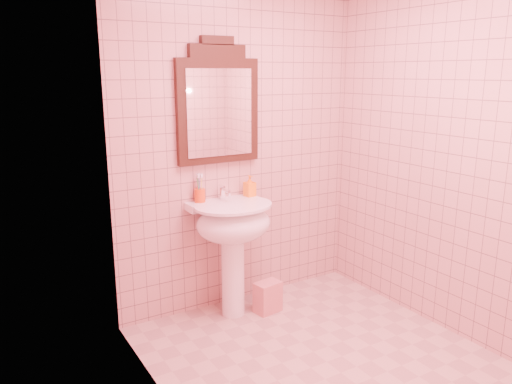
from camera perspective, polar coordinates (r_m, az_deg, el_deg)
floor at (r=3.37m, az=8.08°, el=-18.67°), size 2.20×2.20×0.00m
back_wall at (r=3.80m, az=-1.90°, el=5.40°), size 2.00×0.02×2.50m
pedestal_sink at (r=3.64m, az=-2.64°, el=-4.46°), size 0.58×0.58×0.86m
faucet at (r=3.69m, az=-3.71°, el=-0.07°), size 0.04×0.16×0.11m
mirror at (r=3.65m, az=-4.34°, el=9.82°), size 0.64×0.06×0.90m
toothbrush_cup at (r=3.65m, az=-6.43°, el=-0.36°), size 0.08×0.08×0.19m
soap_dispenser at (r=3.79m, az=-0.73°, el=0.70°), size 0.08×0.08×0.16m
towel at (r=3.88m, az=1.35°, el=-11.90°), size 0.21×0.16×0.24m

